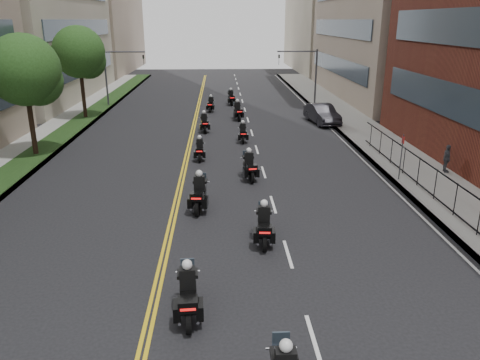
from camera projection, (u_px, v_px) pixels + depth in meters
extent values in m
cube|color=gray|center=(384.00, 147.00, 32.17)|extent=(4.00, 90.00, 0.15)
cube|color=gray|center=(30.00, 151.00, 31.15)|extent=(4.00, 90.00, 0.15)
cube|color=#193112|center=(42.00, 150.00, 31.16)|extent=(2.00, 90.00, 0.04)
cube|color=#333F4C|center=(336.00, 65.00, 52.86)|extent=(0.12, 24.08, 1.80)
cube|color=#333F4C|center=(338.00, 28.00, 51.56)|extent=(0.12, 24.08, 1.80)
cube|color=#333F4C|center=(86.00, 66.00, 51.69)|extent=(0.12, 24.08, 1.80)
cube|color=#333F4C|center=(82.00, 28.00, 50.39)|extent=(0.12, 24.08, 1.80)
cube|color=black|center=(470.00, 192.00, 19.35)|extent=(0.05, 28.00, 0.05)
cube|color=black|center=(465.00, 221.00, 19.77)|extent=(0.05, 28.00, 0.05)
cylinder|color=#302015|center=(31.00, 117.00, 29.44)|extent=(0.32, 0.32, 5.11)
sphere|color=#204416|center=(24.00, 70.00, 28.49)|extent=(4.40, 4.40, 4.40)
sphere|color=#204416|center=(38.00, 81.00, 29.13)|extent=(3.08, 3.08, 3.08)
cylinder|color=#302015|center=(83.00, 88.00, 40.73)|extent=(0.32, 0.32, 5.39)
sphere|color=#204416|center=(79.00, 52.00, 39.73)|extent=(4.40, 4.40, 4.40)
sphere|color=#204416|center=(88.00, 61.00, 40.38)|extent=(3.08, 3.08, 3.08)
cylinder|color=#3F3F44|center=(316.00, 78.00, 47.28)|extent=(0.18, 0.18, 5.60)
cylinder|color=#3F3F44|center=(297.00, 51.00, 46.35)|extent=(4.00, 0.14, 0.14)
imported|color=black|center=(279.00, 60.00, 46.53)|extent=(0.16, 0.20, 1.00)
cylinder|color=#3F3F44|center=(106.00, 79.00, 46.39)|extent=(0.18, 0.18, 5.60)
cylinder|color=#3F3F44|center=(124.00, 52.00, 45.63)|extent=(4.00, 0.14, 0.14)
imported|color=black|center=(144.00, 60.00, 45.97)|extent=(0.16, 0.20, 1.00)
sphere|color=silver|center=(286.00, 346.00, 10.23)|extent=(0.31, 0.31, 0.31)
cylinder|color=black|center=(189.00, 321.00, 13.11)|extent=(0.19, 0.74, 0.73)
cylinder|color=black|center=(189.00, 288.00, 14.72)|extent=(0.19, 0.74, 0.73)
cube|color=black|center=(188.00, 295.00, 13.82)|extent=(0.54, 1.47, 0.43)
cube|color=silver|center=(189.00, 301.00, 13.95)|extent=(0.44, 0.61, 0.32)
cube|color=black|center=(188.00, 304.00, 12.93)|extent=(0.58, 0.48, 0.34)
cube|color=red|center=(188.00, 310.00, 12.73)|extent=(0.43, 0.06, 0.07)
cube|color=black|center=(188.00, 278.00, 13.70)|extent=(0.49, 0.33, 0.66)
sphere|color=silver|center=(187.00, 265.00, 13.56)|extent=(0.31, 0.31, 0.31)
cylinder|color=black|center=(264.00, 243.00, 17.74)|extent=(0.19, 0.72, 0.71)
cylinder|color=black|center=(263.00, 225.00, 19.32)|extent=(0.19, 0.72, 0.71)
cube|color=black|center=(264.00, 227.00, 18.44)|extent=(0.53, 1.44, 0.42)
cube|color=silver|center=(264.00, 231.00, 18.56)|extent=(0.43, 0.60, 0.31)
cube|color=black|center=(265.00, 230.00, 17.56)|extent=(0.57, 0.47, 0.33)
cube|color=red|center=(265.00, 233.00, 17.36)|extent=(0.42, 0.06, 0.07)
cube|color=black|center=(264.00, 214.00, 18.31)|extent=(0.48, 0.32, 0.65)
sphere|color=silver|center=(264.00, 203.00, 18.18)|extent=(0.30, 0.30, 0.30)
cylinder|color=black|center=(197.00, 208.00, 20.92)|extent=(0.23, 0.77, 0.76)
cylinder|color=black|center=(202.00, 194.00, 22.60)|extent=(0.23, 0.77, 0.76)
cube|color=black|center=(200.00, 195.00, 21.66)|extent=(0.60, 1.54, 0.44)
cube|color=silver|center=(200.00, 199.00, 21.79)|extent=(0.48, 0.65, 0.33)
cube|color=black|center=(197.00, 196.00, 20.73)|extent=(0.62, 0.52, 0.36)
cube|color=red|center=(196.00, 199.00, 20.52)|extent=(0.45, 0.07, 0.08)
cube|color=black|center=(199.00, 183.00, 21.53)|extent=(0.52, 0.36, 0.69)
sphere|color=silver|center=(199.00, 173.00, 21.39)|extent=(0.32, 0.32, 0.32)
cylinder|color=black|center=(252.00, 177.00, 25.16)|extent=(0.23, 0.72, 0.71)
cylinder|color=black|center=(246.00, 168.00, 26.71)|extent=(0.23, 0.72, 0.71)
cube|color=black|center=(249.00, 167.00, 25.84)|extent=(0.61, 1.45, 0.42)
cube|color=silver|center=(249.00, 171.00, 25.96)|extent=(0.46, 0.62, 0.31)
cube|color=black|center=(252.00, 167.00, 24.98)|extent=(0.59, 0.50, 0.33)
cube|color=red|center=(253.00, 169.00, 24.78)|extent=(0.42, 0.08, 0.07)
cube|color=black|center=(249.00, 158.00, 25.72)|extent=(0.49, 0.35, 0.64)
sphere|color=silver|center=(249.00, 150.00, 25.58)|extent=(0.30, 0.30, 0.30)
cylinder|color=black|center=(200.00, 158.00, 28.83)|extent=(0.14, 0.62, 0.62)
cylinder|color=black|center=(200.00, 151.00, 30.22)|extent=(0.14, 0.62, 0.62)
cube|color=black|center=(200.00, 151.00, 29.44)|extent=(0.40, 1.24, 0.37)
cube|color=silver|center=(200.00, 154.00, 29.55)|extent=(0.35, 0.51, 0.27)
cube|color=black|center=(199.00, 150.00, 28.68)|extent=(0.48, 0.39, 0.29)
cube|color=red|center=(199.00, 151.00, 28.50)|extent=(0.37, 0.03, 0.06)
cube|color=black|center=(200.00, 143.00, 29.34)|extent=(0.41, 0.26, 0.57)
sphere|color=silver|center=(199.00, 137.00, 29.22)|extent=(0.27, 0.27, 0.27)
cylinder|color=black|center=(243.00, 140.00, 33.12)|extent=(0.13, 0.63, 0.63)
cylinder|color=black|center=(242.00, 135.00, 34.52)|extent=(0.13, 0.63, 0.63)
cube|color=black|center=(243.00, 134.00, 33.74)|extent=(0.39, 1.25, 0.37)
cube|color=silver|center=(243.00, 136.00, 33.85)|extent=(0.35, 0.51, 0.28)
cube|color=black|center=(243.00, 133.00, 32.96)|extent=(0.48, 0.39, 0.30)
cube|color=red|center=(243.00, 134.00, 32.78)|extent=(0.37, 0.03, 0.06)
cube|color=black|center=(243.00, 127.00, 33.63)|extent=(0.41, 0.26, 0.57)
sphere|color=silver|center=(243.00, 122.00, 33.51)|extent=(0.27, 0.27, 0.27)
cylinder|color=black|center=(205.00, 129.00, 36.14)|extent=(0.22, 0.68, 0.67)
cylinder|color=black|center=(203.00, 125.00, 37.62)|extent=(0.22, 0.68, 0.67)
cube|color=black|center=(204.00, 124.00, 36.79)|extent=(0.57, 1.37, 0.40)
cube|color=silver|center=(204.00, 126.00, 36.91)|extent=(0.44, 0.58, 0.30)
cube|color=black|center=(205.00, 123.00, 35.97)|extent=(0.56, 0.47, 0.32)
cube|color=red|center=(205.00, 124.00, 35.79)|extent=(0.40, 0.08, 0.07)
cube|color=black|center=(204.00, 117.00, 36.67)|extent=(0.46, 0.33, 0.61)
sphere|color=silver|center=(204.00, 112.00, 36.55)|extent=(0.29, 0.29, 0.29)
cylinder|color=black|center=(239.00, 117.00, 40.42)|extent=(0.25, 0.75, 0.74)
cylinder|color=black|center=(236.00, 114.00, 42.04)|extent=(0.25, 0.75, 0.74)
cube|color=black|center=(237.00, 112.00, 41.13)|extent=(0.64, 1.51, 0.43)
cube|color=silver|center=(237.00, 115.00, 41.26)|extent=(0.49, 0.64, 0.32)
cube|color=black|center=(239.00, 111.00, 40.24)|extent=(0.62, 0.52, 0.35)
cube|color=red|center=(240.00, 112.00, 40.04)|extent=(0.43, 0.09, 0.08)
cube|color=black|center=(237.00, 106.00, 41.01)|extent=(0.51, 0.36, 0.67)
sphere|color=silver|center=(237.00, 101.00, 40.87)|extent=(0.31, 0.31, 0.31)
cylinder|color=black|center=(210.00, 109.00, 44.23)|extent=(0.20, 0.66, 0.65)
cylinder|color=black|center=(212.00, 107.00, 45.68)|extent=(0.20, 0.66, 0.65)
cube|color=black|center=(211.00, 105.00, 44.87)|extent=(0.53, 1.33, 0.38)
cube|color=silver|center=(211.00, 107.00, 44.99)|extent=(0.42, 0.56, 0.29)
cube|color=black|center=(210.00, 104.00, 44.07)|extent=(0.54, 0.45, 0.31)
cube|color=red|center=(210.00, 105.00, 43.88)|extent=(0.39, 0.07, 0.07)
cube|color=black|center=(211.00, 100.00, 44.76)|extent=(0.45, 0.31, 0.60)
sphere|color=silver|center=(211.00, 96.00, 44.64)|extent=(0.28, 0.28, 0.28)
cylinder|color=black|center=(232.00, 103.00, 47.78)|extent=(0.22, 0.71, 0.70)
cylinder|color=black|center=(230.00, 100.00, 49.32)|extent=(0.22, 0.71, 0.70)
cube|color=black|center=(231.00, 98.00, 48.46)|extent=(0.58, 1.43, 0.41)
cube|color=silver|center=(231.00, 101.00, 48.58)|extent=(0.45, 0.61, 0.31)
cube|color=black|center=(232.00, 97.00, 47.61)|extent=(0.58, 0.49, 0.33)
cube|color=red|center=(232.00, 98.00, 47.41)|extent=(0.41, 0.07, 0.07)
cube|color=black|center=(231.00, 93.00, 48.34)|extent=(0.48, 0.34, 0.64)
sphere|color=silver|center=(231.00, 89.00, 48.21)|extent=(0.30, 0.30, 0.30)
imported|color=black|center=(322.00, 114.00, 39.63)|extent=(2.46, 5.12, 1.62)
imported|color=#44454C|center=(447.00, 159.00, 26.39)|extent=(0.53, 0.99, 1.60)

